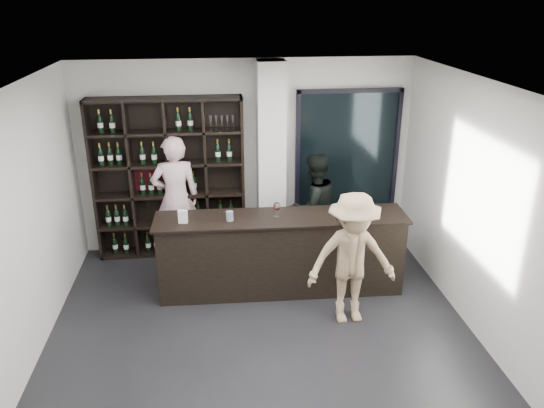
{
  "coord_description": "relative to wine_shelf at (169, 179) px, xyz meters",
  "views": [
    {
      "loc": [
        -0.46,
        -4.95,
        3.77
      ],
      "look_at": [
        0.21,
        1.1,
        1.32
      ],
      "focal_mm": 35.0,
      "sensor_mm": 36.0,
      "label": 1
    }
  ],
  "objects": [
    {
      "name": "spit_cup",
      "position": [
        0.84,
        -1.35,
        -0.06
      ],
      "size": [
        0.09,
        0.09,
        0.12
      ],
      "primitive_type": "cylinder",
      "rotation": [
        0.0,
        0.0,
        0.01
      ],
      "color": "#CBE3F7",
      "rests_on": "tasting_counter"
    },
    {
      "name": "customer",
      "position": [
        2.24,
        -2.09,
        -0.37
      ],
      "size": [
        1.09,
        0.65,
        1.66
      ],
      "primitive_type": "imported",
      "rotation": [
        0.0,
        0.0,
        0.03
      ],
      "color": "#A18361",
      "rests_on": "floor"
    },
    {
      "name": "tasting_counter",
      "position": [
        1.5,
        -1.3,
        -0.66
      ],
      "size": [
        3.27,
        0.68,
        1.08
      ],
      "rotation": [
        0.0,
        0.0,
        -0.02
      ],
      "color": "black",
      "rests_on": "floor"
    },
    {
      "name": "taster_pink",
      "position": [
        0.09,
        -0.17,
        -0.25
      ],
      "size": [
        0.74,
        0.53,
        1.89
      ],
      "primitive_type": "imported",
      "rotation": [
        0.0,
        0.0,
        3.26
      ],
      "color": "beige",
      "rests_on": "floor"
    },
    {
      "name": "glass_panel",
      "position": [
        2.7,
        0.12,
        0.2
      ],
      "size": [
        1.6,
        0.08,
        2.1
      ],
      "color": "black",
      "rests_on": "floor"
    },
    {
      "name": "napkin_stack",
      "position": [
        2.37,
        -1.18,
        -0.11
      ],
      "size": [
        0.14,
        0.14,
        0.02
      ],
      "primitive_type": "cube",
      "rotation": [
        0.0,
        0.0,
        -0.13
      ],
      "color": "white",
      "rests_on": "tasting_counter"
    },
    {
      "name": "floor",
      "position": [
        1.15,
        -2.57,
        -1.2
      ],
      "size": [
        5.0,
        5.5,
        0.01
      ],
      "primitive_type": "cube",
      "color": "black",
      "rests_on": "ground"
    },
    {
      "name": "card_stand",
      "position": [
        0.25,
        -1.36,
        -0.04
      ],
      "size": [
        0.12,
        0.07,
        0.17
      ],
      "primitive_type": "cube",
      "rotation": [
        0.0,
        0.0,
        -0.17
      ],
      "color": "white",
      "rests_on": "tasting_counter"
    },
    {
      "name": "wine_shelf",
      "position": [
        0.0,
        0.0,
        0.0
      ],
      "size": [
        2.2,
        0.35,
        2.4
      ],
      "primitive_type": null,
      "color": "black",
      "rests_on": "floor"
    },
    {
      "name": "taster_black",
      "position": [
        2.1,
        -0.38,
        -0.39
      ],
      "size": [
        0.97,
        0.89,
        1.62
      ],
      "primitive_type": "imported",
      "rotation": [
        0.0,
        0.0,
        3.58
      ],
      "color": "black",
      "rests_on": "floor"
    },
    {
      "name": "wine_glass",
      "position": [
        1.44,
        -1.3,
        -0.01
      ],
      "size": [
        0.11,
        0.11,
        0.22
      ],
      "primitive_type": null,
      "rotation": [
        0.0,
        0.0,
        -0.17
      ],
      "color": "white",
      "rests_on": "tasting_counter"
    },
    {
      "name": "structural_column",
      "position": [
        1.5,
        -0.1,
        0.25
      ],
      "size": [
        0.4,
        0.4,
        2.9
      ],
      "primitive_type": "cube",
      "color": "silver",
      "rests_on": "floor"
    }
  ]
}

